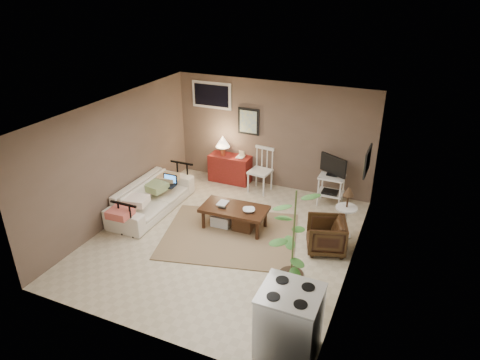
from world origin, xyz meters
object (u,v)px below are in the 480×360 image
at_px(sofa, 151,193).
at_px(stove, 289,322).
at_px(tv_stand, 332,179).
at_px(side_table, 347,206).
at_px(coffee_table, 234,216).
at_px(red_console, 229,166).
at_px(armchair, 326,234).
at_px(spindle_chair, 260,171).
at_px(potted_plant, 293,241).

height_order(sofa, stove, stove).
xyz_separation_m(tv_stand, side_table, (0.52, -1.15, 0.07)).
xyz_separation_m(tv_stand, stove, (0.40, -4.12, -0.09)).
height_order(coffee_table, red_console, red_console).
bearing_deg(red_console, tv_stand, -4.51).
bearing_deg(tv_stand, armchair, -79.85).
bearing_deg(coffee_table, side_table, 14.92).
distance_m(coffee_table, sofa, 1.82).
distance_m(spindle_chair, potted_plant, 3.51).
height_order(coffee_table, potted_plant, potted_plant).
relative_size(coffee_table, stove, 1.31).
xyz_separation_m(spindle_chair, armchair, (1.88, -1.72, -0.14)).
xyz_separation_m(red_console, spindle_chair, (0.84, -0.18, 0.08)).
xyz_separation_m(sofa, red_console, (0.85, 1.91, -0.02)).
bearing_deg(tv_stand, spindle_chair, 179.54).
distance_m(spindle_chair, side_table, 2.40).
bearing_deg(side_table, spindle_chair, 151.01).
xyz_separation_m(red_console, stove, (2.81, -4.31, 0.10)).
distance_m(red_console, side_table, 3.23).
height_order(red_console, spindle_chair, red_console).
distance_m(sofa, stove, 4.38).
height_order(sofa, red_console, red_console).
distance_m(side_table, stove, 2.98).
distance_m(coffee_table, stove, 3.07).
relative_size(tv_stand, side_table, 1.05).
bearing_deg(stove, tv_stand, 95.50).
height_order(spindle_chair, side_table, side_table).
xyz_separation_m(spindle_chair, side_table, (2.10, -1.16, 0.18)).
xyz_separation_m(side_table, stove, (-0.13, -2.97, -0.16)).
bearing_deg(coffee_table, potted_plant, -41.41).
relative_size(armchair, potted_plant, 0.37).
distance_m(sofa, spindle_chair, 2.42).
bearing_deg(red_console, sofa, -114.15).
height_order(coffee_table, armchair, armchair).
height_order(side_table, armchair, side_table).
xyz_separation_m(red_console, tv_stand, (2.41, -0.19, 0.19)).
relative_size(side_table, stove, 1.07).
distance_m(coffee_table, red_console, 2.10).
height_order(red_console, side_table, red_console).
relative_size(sofa, stove, 2.15).
distance_m(tv_stand, stove, 4.14).
bearing_deg(armchair, side_table, 141.14).
distance_m(tv_stand, potted_plant, 3.07).
bearing_deg(coffee_table, stove, -52.85).
relative_size(sofa, tv_stand, 1.91).
distance_m(coffee_table, armchair, 1.76).
bearing_deg(red_console, spindle_chair, -11.98).
xyz_separation_m(coffee_table, tv_stand, (1.46, 1.68, 0.31)).
height_order(sofa, potted_plant, potted_plant).
relative_size(coffee_table, potted_plant, 0.71).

